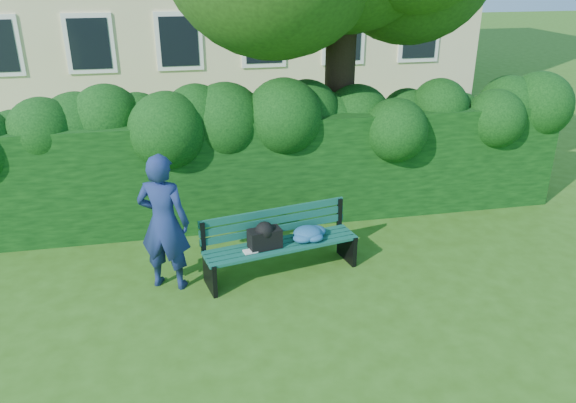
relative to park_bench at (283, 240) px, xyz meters
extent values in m
plane|color=#305814|center=(0.12, -0.31, -0.51)|extent=(80.00, 80.00, 0.00)
cube|color=white|center=(-3.48, 9.67, 1.49)|extent=(1.30, 0.08, 1.60)
cube|color=black|center=(-3.48, 9.63, 1.49)|extent=(1.05, 0.04, 1.35)
cube|color=white|center=(-1.08, 9.67, 1.49)|extent=(1.30, 0.08, 1.60)
cube|color=black|center=(-1.08, 9.63, 1.49)|extent=(1.05, 0.04, 1.35)
cube|color=white|center=(1.32, 9.67, 1.49)|extent=(1.30, 0.08, 1.60)
cube|color=black|center=(1.32, 9.63, 1.49)|extent=(1.05, 0.04, 1.35)
cube|color=white|center=(3.72, 9.67, 1.49)|extent=(1.30, 0.08, 1.60)
cube|color=black|center=(3.72, 9.63, 1.49)|extent=(1.05, 0.04, 1.35)
cube|color=white|center=(6.12, 9.67, 1.49)|extent=(1.30, 0.08, 1.60)
cube|color=black|center=(6.12, 9.63, 1.49)|extent=(1.05, 0.04, 1.35)
cube|color=black|center=(0.12, 1.89, 0.39)|extent=(10.00, 1.00, 1.80)
cylinder|color=black|center=(1.51, 2.57, 1.77)|extent=(0.52, 0.52, 4.56)
cube|color=#0E4A40|center=(0.00, -0.23, -0.06)|extent=(2.15, 0.53, 0.04)
cube|color=#0E4A40|center=(-0.03, -0.11, -0.06)|extent=(2.15, 0.53, 0.04)
cube|color=#0E4A40|center=(-0.05, 0.01, -0.06)|extent=(2.15, 0.53, 0.04)
cube|color=#0E4A40|center=(-0.07, 0.12, -0.06)|extent=(2.15, 0.53, 0.04)
cube|color=#0E4A40|center=(-0.09, 0.20, 0.07)|extent=(2.13, 0.47, 0.10)
cube|color=#0E4A40|center=(-0.09, 0.21, 0.20)|extent=(2.13, 0.47, 0.10)
cube|color=#0E4A40|center=(-0.09, 0.22, 0.33)|extent=(2.13, 0.47, 0.10)
cube|color=black|center=(-1.05, -0.26, -0.29)|extent=(0.16, 0.50, 0.44)
cube|color=black|center=(-1.10, -0.01, 0.14)|extent=(0.07, 0.07, 0.45)
cube|color=black|center=(-1.04, -0.31, -0.07)|extent=(0.14, 0.42, 0.05)
cube|color=black|center=(0.98, 0.15, -0.29)|extent=(0.16, 0.50, 0.44)
cube|color=black|center=(0.93, 0.41, 0.14)|extent=(0.07, 0.07, 0.45)
cube|color=black|center=(0.99, 0.10, -0.07)|extent=(0.14, 0.42, 0.05)
cube|color=white|center=(-0.49, -0.20, -0.03)|extent=(0.20, 0.16, 0.02)
cube|color=black|center=(-0.28, -0.10, 0.10)|extent=(0.48, 0.31, 0.27)
imported|color=navy|center=(-1.59, -0.04, 0.43)|extent=(0.80, 0.67, 1.88)
camera|label=1|loc=(-1.33, -6.82, 3.56)|focal=35.00mm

